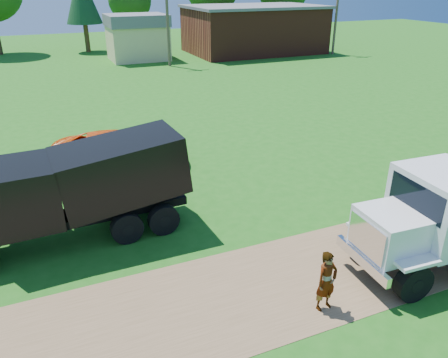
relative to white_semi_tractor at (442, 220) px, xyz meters
name	(u,v)px	position (x,y,z in m)	size (l,w,h in m)	color
ground	(314,274)	(-3.61, 1.03, -1.59)	(140.00, 140.00, 0.00)	#1B5B13
dirt_track	(314,274)	(-3.61, 1.03, -1.59)	(120.00, 4.20, 0.01)	brown
white_semi_tractor	(442,220)	(0.00, 0.00, 0.00)	(7.80, 2.96, 4.66)	black
black_dump_truck	(78,187)	(-9.67, 5.99, 0.29)	(7.94, 2.74, 3.41)	black
orange_pickup	(119,151)	(-7.38, 11.52, -0.74)	(2.84, 6.16, 1.71)	#DA4F0A
spectator_a	(327,281)	(-4.22, -0.31, -0.72)	(0.64, 0.42, 1.74)	#999999
spectator_b	(163,199)	(-6.88, 5.98, -0.73)	(0.83, 0.65, 1.72)	#999999
brick_building	(254,29)	(14.39, 41.03, 1.07)	(15.40, 10.40, 5.30)	maroon
tan_shed	(137,37)	(0.39, 41.03, 0.83)	(6.20, 5.40, 4.70)	#C9B77E
utility_poles	(167,17)	(2.39, 36.03, 3.12)	(42.20, 0.28, 9.00)	#4E3B2C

